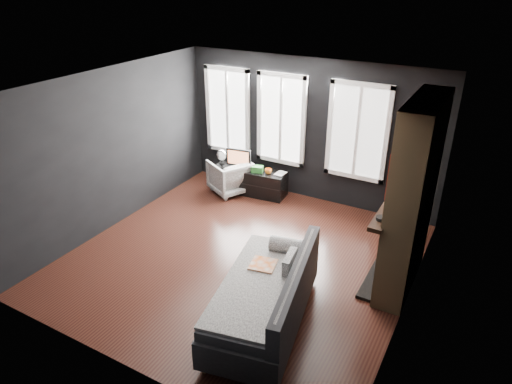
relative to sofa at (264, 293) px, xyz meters
The scene contains 18 objects.
floor 1.55m from the sofa, 131.86° to the left, with size 5.00×5.00×0.00m, color black.
ceiling 2.68m from the sofa, 131.86° to the left, with size 5.00×5.00×0.00m, color white.
wall_back 3.84m from the sofa, 105.34° to the left, with size 5.00×0.02×2.70m, color black.
wall_left 3.76m from the sofa, 162.46° to the left, with size 0.02×5.00×2.70m, color black.
wall_right 2.07m from the sofa, 36.11° to the left, with size 0.02×5.00×2.70m, color black.
windows 4.29m from the sofa, 111.98° to the left, with size 4.00×0.16×1.76m, color white, non-canonical shape.
fireplace 2.33m from the sofa, 52.39° to the left, with size 0.70×1.62×2.70m, color #93724C, non-canonical shape.
sofa is the anchor object (origin of this frame).
stripe_pillow 0.47m from the sofa, 66.77° to the left, with size 0.09×0.39×0.39m, color gray.
armchair 3.86m from the sofa, 128.18° to the left, with size 0.72×0.68×0.75m, color white.
media_console 3.80m from the sofa, 122.30° to the left, with size 1.47×0.46×0.51m, color black, non-canonical shape.
monitor 3.88m from the sofa, 125.55° to the left, with size 0.51×0.11×0.46m, color black, non-canonical shape.
desk_fan 4.14m from the sofa, 130.06° to the left, with size 0.21×0.21×0.30m, color #9F9F9F, non-canonical shape.
mug 3.57m from the sofa, 116.74° to the left, with size 0.14×0.11×0.14m, color orange.
book 3.61m from the sofa, 114.22° to the left, with size 0.18×0.02×0.24m, color #9F937F.
storage_box 3.65m from the sofa, 120.14° to the left, with size 0.22×0.14×0.12m, color #2E7C2E.
mantel_vase 2.55m from the sofa, 63.75° to the left, with size 0.18×0.19×0.18m, color gold.
mantel_clock 1.75m from the sofa, 47.35° to the left, with size 0.13×0.13×0.04m, color black.
Camera 1 is at (3.10, -5.10, 4.10)m, focal length 32.00 mm.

